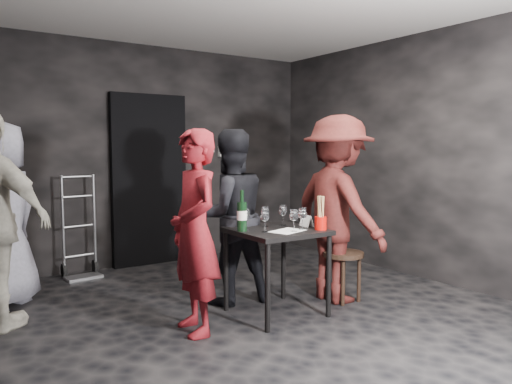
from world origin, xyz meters
TOP-DOWN VIEW (x-y plane):
  - floor at (0.00, 0.00)m, footprint 4.50×5.00m
  - wall_back at (0.00, 2.50)m, footprint 4.50×0.04m
  - wall_right at (2.25, 0.00)m, footprint 0.04×5.00m
  - doorway at (0.00, 2.44)m, footprint 0.95×0.10m
  - wallbox_upper at (0.85, 2.45)m, footprint 0.12×0.06m
  - wallbox_lower at (1.05, 2.45)m, footprint 0.10×0.06m
  - hand_truck at (-0.90, 2.26)m, footprint 0.38×0.33m
  - tasting_table at (0.18, 0.04)m, footprint 0.72×0.72m
  - stool at (0.92, -0.03)m, footprint 0.38×0.38m
  - server_red at (-0.60, 0.04)m, footprint 0.47×0.66m
  - woman_black at (0.02, 0.56)m, footprint 0.91×0.58m
  - man_maroon at (0.90, 0.04)m, footprint 0.64×1.33m
  - bystander_grey at (-1.76, 1.58)m, footprint 1.03×1.00m
  - tasting_mat at (0.18, -0.12)m, footprint 0.34×0.28m
  - wine_glass_a at (0.01, -0.04)m, footprint 0.09×0.09m
  - wine_glass_b at (-0.08, 0.11)m, footprint 0.10×0.10m
  - wine_glass_c at (0.16, 0.18)m, footprint 0.09×0.09m
  - wine_glass_d at (0.21, -0.17)m, footprint 0.09×0.09m
  - wine_glass_e at (0.33, -0.13)m, footprint 0.09×0.09m
  - wine_glass_f at (0.33, 0.14)m, footprint 0.08×0.08m
  - wine_bottle at (-0.13, 0.10)m, footprint 0.08×0.08m
  - breadstick_cup at (0.47, -0.21)m, footprint 0.10×0.10m
  - reserved_card at (0.46, -0.02)m, footprint 0.09×0.14m

SIDE VIEW (x-z plane):
  - floor at x=0.00m, z-range -0.01..0.01m
  - hand_truck at x=-0.90m, z-range -0.36..0.79m
  - stool at x=0.92m, z-range 0.15..0.62m
  - tasting_table at x=0.18m, z-range 0.28..1.03m
  - tasting_mat at x=0.18m, z-range 0.75..0.75m
  - reserved_card at x=0.46m, z-range 0.75..0.85m
  - wine_glass_c at x=0.16m, z-range 0.75..0.95m
  - server_red at x=-0.60m, z-range 0.00..1.70m
  - wine_glass_a at x=0.01m, z-range 0.75..0.95m
  - wine_glass_b at x=-0.08m, z-range 0.75..0.95m
  - wine_glass_f at x=0.33m, z-range 0.75..0.95m
  - wine_glass_d at x=0.21m, z-range 0.75..0.96m
  - wine_glass_e at x=0.33m, z-range 0.75..0.96m
  - woman_black at x=0.02m, z-range 0.00..1.75m
  - wine_bottle at x=-0.13m, z-range 0.71..1.06m
  - breadstick_cup at x=0.47m, z-range 0.73..1.05m
  - bystander_grey at x=-1.76m, z-range 0.00..1.90m
  - man_maroon at x=0.90m, z-range 0.00..2.04m
  - doorway at x=0.00m, z-range 0.00..2.10m
  - wall_back at x=0.00m, z-range 0.00..2.70m
  - wall_right at x=2.25m, z-range 0.00..2.70m
  - wallbox_lower at x=1.05m, z-range 1.33..1.47m
  - wallbox_upper at x=0.85m, z-range 1.39..1.51m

